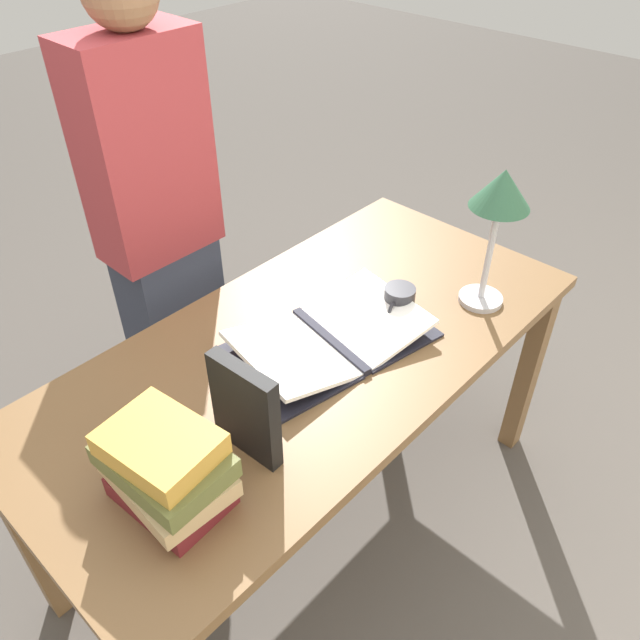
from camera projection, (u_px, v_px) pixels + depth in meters
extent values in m
plane|color=#47423D|center=(312.00, 512.00, 2.13)|extent=(12.00, 12.00, 0.00)
cube|color=brown|center=(309.00, 351.00, 1.67)|extent=(1.59, 0.76, 0.03)
cube|color=brown|center=(379.00, 294.00, 2.51)|extent=(0.06, 0.06, 0.72)
cube|color=brown|center=(28.00, 537.00, 1.66)|extent=(0.06, 0.06, 0.72)
cube|color=brown|center=(528.00, 371.00, 2.16)|extent=(0.06, 0.06, 0.72)
cube|color=black|center=(330.00, 340.00, 1.66)|extent=(0.08, 0.31, 0.02)
cube|color=black|center=(370.00, 323.00, 1.73)|extent=(0.31, 0.36, 0.01)
cube|color=black|center=(287.00, 363.00, 1.60)|extent=(0.31, 0.36, 0.01)
cube|color=white|center=(367.00, 316.00, 1.71)|extent=(0.29, 0.35, 0.06)
cube|color=white|center=(290.00, 354.00, 1.59)|extent=(0.29, 0.35, 0.06)
cube|color=maroon|center=(171.00, 491.00, 1.27)|extent=(0.18, 0.24, 0.05)
cube|color=tan|center=(168.00, 476.00, 1.24)|extent=(0.19, 0.26, 0.04)
cube|color=brown|center=(164.00, 461.00, 1.21)|extent=(0.19, 0.26, 0.05)
cube|color=#BC8933|center=(160.00, 444.00, 1.18)|extent=(0.19, 0.23, 0.05)
cube|color=black|center=(245.00, 410.00, 1.31)|extent=(0.04, 0.18, 0.24)
cylinder|color=#ADADB2|center=(480.00, 298.00, 1.81)|extent=(0.13, 0.13, 0.02)
cylinder|color=#ADADB2|center=(489.00, 254.00, 1.72)|extent=(0.02, 0.02, 0.29)
cone|color=#285138|center=(502.00, 189.00, 1.59)|extent=(0.16, 0.16, 0.11)
cylinder|color=#28282D|center=(399.00, 301.00, 1.75)|extent=(0.09, 0.09, 0.08)
torus|color=#28282D|center=(392.00, 310.00, 1.71)|extent=(0.05, 0.02, 0.05)
cube|color=#2D3342|center=(180.00, 338.00, 2.25)|extent=(0.31, 0.20, 0.78)
cube|color=#9E3338|center=(145.00, 150.00, 1.80)|extent=(0.36, 0.20, 0.65)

